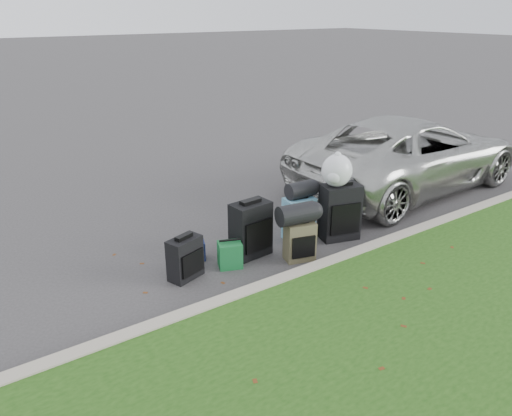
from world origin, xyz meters
TOP-DOWN VIEW (x-y plane):
  - ground at (0.00, 0.00)m, footprint 120.00×120.00m
  - curb at (0.00, -1.00)m, footprint 120.00×0.18m
  - suv at (3.65, 0.60)m, footprint 4.89×2.39m
  - suitcase_small_black at (-1.39, -0.11)m, footprint 0.49×0.36m
  - suitcase_large_black_left at (-0.36, -0.05)m, footprint 0.55×0.36m
  - suitcase_olive at (0.10, -0.54)m, footprint 0.45×0.34m
  - suitcase_teal at (0.52, -0.01)m, footprint 0.48×0.33m
  - suitcase_large_black_right at (1.01, -0.34)m, footprint 0.62×0.47m
  - tote_green at (-0.78, -0.18)m, footprint 0.37×0.34m
  - tote_navy at (-1.05, 0.26)m, footprint 0.30×0.27m
  - duffel_left at (0.04, -0.53)m, footprint 0.55×0.36m
  - duffel_right at (0.55, 0.00)m, footprint 0.44×0.26m
  - trash_bag at (0.94, -0.30)m, footprint 0.45×0.45m

SIDE VIEW (x-z plane):
  - ground at x=0.00m, z-range 0.00..0.00m
  - curb at x=0.00m, z-range 0.00..0.15m
  - tote_navy at x=-1.05m, z-range 0.00..0.26m
  - tote_green at x=-0.78m, z-range 0.00..0.34m
  - suitcase_olive at x=0.10m, z-range 0.00..0.54m
  - suitcase_small_black at x=-1.39m, z-range 0.00..0.54m
  - suitcase_teal at x=0.52m, z-range 0.00..0.63m
  - suitcase_large_black_left at x=-0.36m, z-range 0.00..0.76m
  - suitcase_large_black_right at x=1.01m, z-range 0.00..0.83m
  - suv at x=3.65m, z-range 0.00..1.34m
  - duffel_left at x=0.04m, z-range 0.54..0.82m
  - duffel_right at x=0.55m, z-range 0.63..0.87m
  - trash_bag at x=0.94m, z-range 0.83..1.27m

